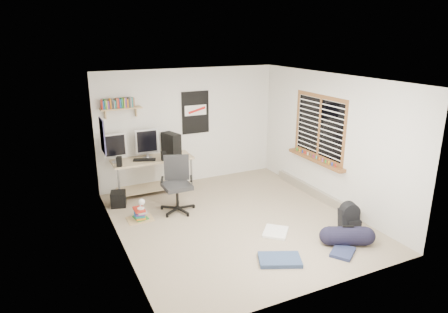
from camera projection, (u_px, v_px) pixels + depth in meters
name	position (u px, v px, depth m)	size (l,w,h in m)	color
floor	(236.00, 221.00, 7.10)	(4.00, 4.50, 0.01)	gray
ceiling	(237.00, 78.00, 6.36)	(4.00, 4.50, 0.01)	white
back_wall	(189.00, 127.00, 8.67)	(4.00, 0.01, 2.50)	silver
left_wall	(116.00, 170.00, 5.90)	(0.01, 4.50, 2.50)	silver
right_wall	(330.00, 140.00, 7.56)	(0.01, 4.50, 2.50)	silver
desk	(153.00, 175.00, 8.33)	(1.63, 0.71, 0.74)	#CBC38D
monitor_left	(116.00, 151.00, 7.85)	(0.42, 0.11, 0.46)	#9FA0A4
monitor_right	(147.00, 146.00, 8.11)	(0.44, 0.11, 0.49)	#B3B4B9
pc_tower	(171.00, 144.00, 8.33)	(0.21, 0.44, 0.46)	black
keyboard	(144.00, 160.00, 8.03)	(0.45, 0.16, 0.02)	black
speaker_left	(119.00, 162.00, 7.64)	(0.10, 0.10, 0.19)	black
speaker_right	(164.00, 156.00, 8.00)	(0.09, 0.09, 0.18)	black
office_chair	(177.00, 186.00, 7.35)	(0.68, 0.68, 1.04)	#262628
wall_shelf	(121.00, 108.00, 7.82)	(0.80, 0.22, 0.24)	tan
poster_back_wall	(196.00, 113.00, 8.62)	(0.62, 0.03, 0.92)	black
poster_left_wall	(102.00, 136.00, 6.87)	(0.02, 0.42, 0.60)	navy
window	(319.00, 127.00, 7.73)	(0.10, 1.50, 1.26)	brown
baseboard_heater	(314.00, 192.00, 8.14)	(0.08, 2.50, 0.18)	#B7B2A8
backpack	(349.00, 221.00, 6.66)	(0.31, 0.25, 0.41)	black
duffel_bag	(347.00, 236.00, 6.26)	(0.30, 0.30, 0.59)	black
tshirt	(276.00, 232.00, 6.65)	(0.45, 0.38, 0.04)	white
jeans_a	(280.00, 260.00, 5.82)	(0.61, 0.39, 0.07)	navy
jeans_b	(343.00, 252.00, 6.03)	(0.41, 0.30, 0.05)	#222A4D
book_stack	(140.00, 212.00, 7.10)	(0.47, 0.39, 0.32)	olive
desk_lamp	(140.00, 200.00, 7.02)	(0.12, 0.21, 0.21)	white
subwoofer	(118.00, 199.00, 7.66)	(0.28, 0.28, 0.31)	black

